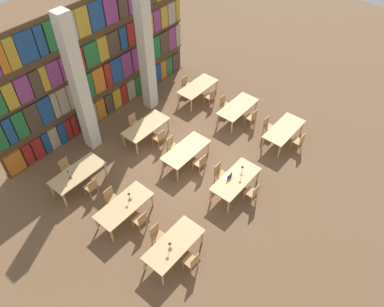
# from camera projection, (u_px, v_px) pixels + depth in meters

# --- Properties ---
(ground_plane) EXTENTS (40.00, 40.00, 0.00)m
(ground_plane) POSITION_uv_depth(u_px,v_px,m) (188.00, 162.00, 15.60)
(ground_plane) COLOR brown
(bookshelf_bank) EXTENTS (10.49, 0.35, 5.50)m
(bookshelf_bank) POSITION_uv_depth(u_px,v_px,m) (98.00, 65.00, 15.91)
(bookshelf_bank) COLOR brown
(bookshelf_bank) RESTS_ON ground_plane
(pillar_left) EXTENTS (0.51, 0.51, 6.00)m
(pillar_left) POSITION_uv_depth(u_px,v_px,m) (79.00, 87.00, 14.23)
(pillar_left) COLOR silver
(pillar_left) RESTS_ON ground_plane
(pillar_center) EXTENTS (0.51, 0.51, 6.00)m
(pillar_center) POSITION_uv_depth(u_px,v_px,m) (146.00, 50.00, 16.16)
(pillar_center) COLOR silver
(pillar_center) RESTS_ON ground_plane
(reading_table_0) EXTENTS (2.13, 0.95, 0.73)m
(reading_table_0) POSITION_uv_depth(u_px,v_px,m) (174.00, 245.00, 12.11)
(reading_table_0) COLOR tan
(reading_table_0) RESTS_ON ground_plane
(chair_0) EXTENTS (0.42, 0.40, 0.88)m
(chair_0) POSITION_uv_depth(u_px,v_px,m) (192.00, 261.00, 11.90)
(chair_0) COLOR tan
(chair_0) RESTS_ON ground_plane
(chair_1) EXTENTS (0.42, 0.40, 0.88)m
(chair_1) POSITION_uv_depth(u_px,v_px,m) (157.00, 235.00, 12.58)
(chair_1) COLOR tan
(chair_1) RESTS_ON ground_plane
(desk_lamp_0) EXTENTS (0.14, 0.14, 0.40)m
(desk_lamp_0) POSITION_uv_depth(u_px,v_px,m) (170.00, 245.00, 11.73)
(desk_lamp_0) COLOR brown
(desk_lamp_0) RESTS_ON reading_table_0
(reading_table_1) EXTENTS (2.13, 0.95, 0.73)m
(reading_table_1) POSITION_uv_depth(u_px,v_px,m) (236.00, 180.00, 14.05)
(reading_table_1) COLOR tan
(reading_table_1) RESTS_ON ground_plane
(chair_2) EXTENTS (0.42, 0.40, 0.88)m
(chair_2) POSITION_uv_depth(u_px,v_px,m) (253.00, 193.00, 13.85)
(chair_2) COLOR tan
(chair_2) RESTS_ON ground_plane
(chair_3) EXTENTS (0.42, 0.40, 0.88)m
(chair_3) POSITION_uv_depth(u_px,v_px,m) (220.00, 173.00, 14.54)
(chair_3) COLOR tan
(chair_3) RESTS_ON ground_plane
(desk_lamp_1) EXTENTS (0.14, 0.14, 0.47)m
(desk_lamp_1) POSITION_uv_depth(u_px,v_px,m) (242.00, 169.00, 13.92)
(desk_lamp_1) COLOR brown
(desk_lamp_1) RESTS_ON reading_table_1
(laptop) EXTENTS (0.32, 0.22, 0.21)m
(laptop) POSITION_uv_depth(u_px,v_px,m) (228.00, 176.00, 14.02)
(laptop) COLOR silver
(laptop) RESTS_ON reading_table_1
(reading_table_2) EXTENTS (2.13, 0.95, 0.73)m
(reading_table_2) POSITION_uv_depth(u_px,v_px,m) (284.00, 130.00, 16.01)
(reading_table_2) COLOR tan
(reading_table_2) RESTS_ON ground_plane
(chair_4) EXTENTS (0.42, 0.40, 0.88)m
(chair_4) POSITION_uv_depth(u_px,v_px,m) (299.00, 141.00, 15.79)
(chair_4) COLOR tan
(chair_4) RESTS_ON ground_plane
(chair_5) EXTENTS (0.42, 0.40, 0.88)m
(chair_5) POSITION_uv_depth(u_px,v_px,m) (268.00, 126.00, 16.48)
(chair_5) COLOR tan
(chair_5) RESTS_ON ground_plane
(reading_table_3) EXTENTS (2.13, 0.95, 0.73)m
(reading_table_3) POSITION_uv_depth(u_px,v_px,m) (124.00, 206.00, 13.19)
(reading_table_3) COLOR tan
(reading_table_3) RESTS_ON ground_plane
(chair_6) EXTENTS (0.42, 0.40, 0.88)m
(chair_6) POSITION_uv_depth(u_px,v_px,m) (141.00, 220.00, 13.00)
(chair_6) COLOR tan
(chair_6) RESTS_ON ground_plane
(chair_7) EXTENTS (0.42, 0.40, 0.88)m
(chair_7) POSITION_uv_depth(u_px,v_px,m) (111.00, 198.00, 13.69)
(chair_7) COLOR tan
(chair_7) RESTS_ON ground_plane
(desk_lamp_2) EXTENTS (0.14, 0.14, 0.40)m
(desk_lamp_2) POSITION_uv_depth(u_px,v_px,m) (129.00, 195.00, 13.11)
(desk_lamp_2) COLOR brown
(desk_lamp_2) RESTS_ON reading_table_3
(reading_table_4) EXTENTS (2.13, 0.95, 0.73)m
(reading_table_4) POSITION_uv_depth(u_px,v_px,m) (186.00, 151.00, 15.13)
(reading_table_4) COLOR tan
(reading_table_4) RESTS_ON ground_plane
(chair_8) EXTENTS (0.42, 0.40, 0.88)m
(chair_8) POSITION_uv_depth(u_px,v_px,m) (200.00, 163.00, 14.91)
(chair_8) COLOR tan
(chair_8) RESTS_ON ground_plane
(chair_9) EXTENTS (0.42, 0.40, 0.88)m
(chair_9) POSITION_uv_depth(u_px,v_px,m) (172.00, 146.00, 15.60)
(chair_9) COLOR tan
(chair_9) RESTS_ON ground_plane
(reading_table_5) EXTENTS (2.13, 0.95, 0.73)m
(reading_table_5) POSITION_uv_depth(u_px,v_px,m) (238.00, 108.00, 17.08)
(reading_table_5) COLOR tan
(reading_table_5) RESTS_ON ground_plane
(chair_10) EXTENTS (0.42, 0.40, 0.88)m
(chair_10) POSITION_uv_depth(u_px,v_px,m) (252.00, 117.00, 16.89)
(chair_10) COLOR tan
(chair_10) RESTS_ON ground_plane
(chair_11) EXTENTS (0.42, 0.40, 0.88)m
(chair_11) POSITION_uv_depth(u_px,v_px,m) (225.00, 104.00, 17.57)
(chair_11) COLOR tan
(chair_11) RESTS_ON ground_plane
(reading_table_6) EXTENTS (2.13, 0.95, 0.73)m
(reading_table_6) POSITION_uv_depth(u_px,v_px,m) (78.00, 174.00, 14.26)
(reading_table_6) COLOR tan
(reading_table_6) RESTS_ON ground_plane
(chair_12) EXTENTS (0.42, 0.40, 0.88)m
(chair_12) POSITION_uv_depth(u_px,v_px,m) (91.00, 187.00, 14.05)
(chair_12) COLOR tan
(chair_12) RESTS_ON ground_plane
(chair_13) EXTENTS (0.42, 0.40, 0.88)m
(chair_13) POSITION_uv_depth(u_px,v_px,m) (66.00, 168.00, 14.73)
(chair_13) COLOR tan
(chair_13) RESTS_ON ground_plane
(desk_lamp_3) EXTENTS (0.14, 0.14, 0.44)m
(desk_lamp_3) POSITION_uv_depth(u_px,v_px,m) (69.00, 173.00, 13.80)
(desk_lamp_3) COLOR brown
(desk_lamp_3) RESTS_ON reading_table_6
(reading_table_7) EXTENTS (2.13, 0.95, 0.73)m
(reading_table_7) POSITION_uv_depth(u_px,v_px,m) (146.00, 127.00, 16.15)
(reading_table_7) COLOR tan
(reading_table_7) RESTS_ON ground_plane
(chair_14) EXTENTS (0.42, 0.40, 0.88)m
(chair_14) POSITION_uv_depth(u_px,v_px,m) (159.00, 137.00, 15.95)
(chair_14) COLOR tan
(chair_14) RESTS_ON ground_plane
(chair_15) EXTENTS (0.42, 0.40, 0.88)m
(chair_15) POSITION_uv_depth(u_px,v_px,m) (134.00, 123.00, 16.63)
(chair_15) COLOR tan
(chair_15) RESTS_ON ground_plane
(reading_table_8) EXTENTS (2.13, 0.95, 0.73)m
(reading_table_8) POSITION_uv_depth(u_px,v_px,m) (198.00, 87.00, 18.19)
(reading_table_8) COLOR tan
(reading_table_8) RESTS_ON ground_plane
(chair_16) EXTENTS (0.42, 0.40, 0.88)m
(chair_16) POSITION_uv_depth(u_px,v_px,m) (210.00, 96.00, 17.99)
(chair_16) COLOR tan
(chair_16) RESTS_ON ground_plane
(chair_17) EXTENTS (0.42, 0.40, 0.88)m
(chair_17) POSITION_uv_depth(u_px,v_px,m) (186.00, 84.00, 18.67)
(chair_17) COLOR tan
(chair_17) RESTS_ON ground_plane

